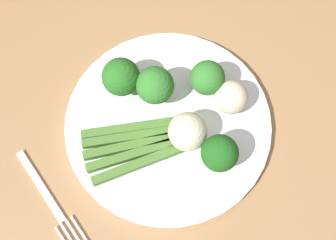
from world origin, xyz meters
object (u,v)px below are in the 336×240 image
Objects in this scene: dining_table at (162,164)px; broccoli_back at (220,153)px; plate at (168,123)px; cauliflower_mid at (188,132)px; broccoli_outer_edge at (205,77)px; asparagus_bundle at (135,145)px; broccoli_left at (121,77)px; broccoli_front at (155,86)px; cauliflower_back_right at (231,97)px; fork at (50,201)px.

broccoli_back is at bearing 109.26° from dining_table.
cauliflower_mid reaches higher than plate.
broccoli_outer_edge is (-0.10, -0.00, 0.16)m from dining_table.
broccoli_left reaches higher than asparagus_bundle.
asparagus_bundle is 2.31× the size of broccoli_front.
plate is 0.09m from broccoli_left.
broccoli_front is (-0.02, -0.04, 0.04)m from plate.
broccoli_left is 1.37× the size of cauliflower_back_right.
broccoli_front reaches higher than plate.
cauliflower_back_right reaches higher than plate.
broccoli_outer_edge is 0.93× the size of broccoli_front.
fork is (0.19, 0.03, -0.05)m from broccoli_left.
dining_table is 18.74× the size of broccoli_left.
dining_table is 0.18m from cauliflower_back_right.
broccoli_back is (-0.05, 0.10, 0.03)m from asparagus_bundle.
plate is 0.05m from cauliflower_mid.
dining_table is 0.20m from fork.
dining_table is at bearing 81.36° from fork.
broccoli_front is at bearing -122.64° from asparagus_bundle.
cauliflower_mid reaches higher than dining_table.
plate reaches higher than dining_table.
broccoli_left is 1.01× the size of broccoli_front.
broccoli_back is 0.13m from broccoli_front.
asparagus_bundle reaches higher than dining_table.
plate is 0.20m from fork.
broccoli_back is (0.00, 0.17, -0.00)m from broccoli_left.
broccoli_left is (0.07, -0.09, 0.00)m from broccoli_outer_edge.
fork is at bearing -16.90° from plate.
broccoli_outer_edge is 0.08m from cauliflower_mid.
broccoli_front is at bearing -116.72° from plate.
broccoli_outer_edge is (-0.07, 0.01, 0.04)m from plate.
dining_table is at bearing 1.88° from broccoli_outer_edge.
broccoli_back reaches higher than plate.
broccoli_left is 1.23× the size of cauliflower_mid.
broccoli_left reaches higher than cauliflower_back_right.
cauliflower_mid reaches higher than fork.
cauliflower_back_right reaches higher than fork.
fork is (0.26, -0.06, -0.05)m from broccoli_outer_edge.
broccoli_back reaches higher than cauliflower_back_right.
cauliflower_back_right is (-0.08, 0.02, -0.00)m from cauliflower_mid.
broccoli_front is 1.21× the size of cauliflower_mid.
fork is at bearing 7.95° from broccoli_left.
broccoli_outer_edge is at bearing -178.12° from dining_table.
broccoli_outer_edge is 1.13× the size of cauliflower_mid.
dining_table is 0.12m from plate.
broccoli_outer_edge is 0.07m from broccoli_front.
cauliflower_mid is 0.33× the size of fork.
broccoli_front reaches higher than asparagus_bundle.
fork is at bearing -13.89° from broccoli_outer_edge.
broccoli_back reaches higher than fork.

